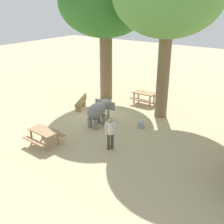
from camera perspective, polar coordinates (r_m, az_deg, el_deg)
ground_plane at (r=16.86m, az=-2.65°, el=-0.89°), size 60.00×60.00×0.00m
elephant at (r=15.43m, az=-2.73°, el=0.34°), size 1.96×1.32×1.36m
person_handler at (r=12.82m, az=-0.35°, el=-4.01°), size 0.42×0.35×1.62m
shade_tree_main at (r=19.07m, az=-1.35°, el=21.60°), size 6.37×5.84×8.75m
wooden_bench at (r=17.93m, az=-6.37°, el=2.05°), size 1.44×0.93×0.88m
picnic_table_near at (r=13.80m, az=-13.93°, el=-4.40°), size 1.56×1.58×0.78m
picnic_table_far at (r=18.92m, az=6.68°, el=3.50°), size 1.54×1.56×0.78m
feed_bucket at (r=15.38m, az=5.98°, el=-2.72°), size 0.36×0.36×0.32m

